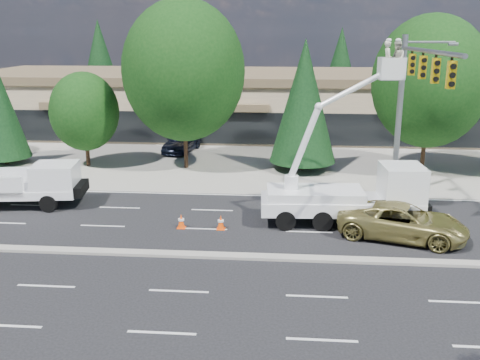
# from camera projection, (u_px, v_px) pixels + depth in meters

# --- Properties ---
(ground) EXTENTS (140.00, 140.00, 0.00)m
(ground) POSITION_uv_depth(u_px,v_px,m) (193.00, 256.00, 22.55)
(ground) COLOR black
(ground) RESTS_ON ground
(concrete_apron) EXTENTS (140.00, 22.00, 0.01)m
(concrete_apron) POSITION_uv_depth(u_px,v_px,m) (236.00, 153.00, 41.75)
(concrete_apron) COLOR #9B988D
(concrete_apron) RESTS_ON ground
(road_median) EXTENTS (120.00, 0.55, 0.12)m
(road_median) POSITION_uv_depth(u_px,v_px,m) (193.00, 255.00, 22.53)
(road_median) COLOR #9B988D
(road_median) RESTS_ON ground
(strip_mall) EXTENTS (50.40, 15.40, 5.50)m
(strip_mall) POSITION_uv_depth(u_px,v_px,m) (245.00, 101.00, 50.56)
(strip_mall) COLOR tan
(strip_mall) RESTS_ON ground
(tree_front_b) EXTENTS (3.56, 3.56, 7.02)m
(tree_front_b) POSITION_uv_depth(u_px,v_px,m) (1.00, 111.00, 37.20)
(tree_front_b) COLOR #332114
(tree_front_b) RESTS_ON ground
(tree_front_c) EXTENTS (4.72, 4.72, 6.55)m
(tree_front_c) POSITION_uv_depth(u_px,v_px,m) (84.00, 112.00, 36.71)
(tree_front_c) COLOR #332114
(tree_front_c) RESTS_ON ground
(tree_front_d) EXTENTS (8.16, 8.16, 11.32)m
(tree_front_d) POSITION_uv_depth(u_px,v_px,m) (184.00, 71.00, 35.41)
(tree_front_d) COLOR #332114
(tree_front_d) RESTS_ON ground
(tree_front_e) EXTENTS (4.44, 4.44, 8.76)m
(tree_front_e) POSITION_uv_depth(u_px,v_px,m) (304.00, 101.00, 35.29)
(tree_front_e) COLOR #332114
(tree_front_e) RESTS_ON ground
(tree_front_f) EXTENTS (7.42, 7.42, 10.30)m
(tree_front_f) POSITION_uv_depth(u_px,v_px,m) (430.00, 82.00, 34.30)
(tree_front_f) COLOR #332114
(tree_front_f) RESTS_ON ground
(tree_back_a) EXTENTS (5.34, 5.34, 10.53)m
(tree_back_a) POSITION_uv_depth(u_px,v_px,m) (100.00, 62.00, 62.77)
(tree_back_a) COLOR #332114
(tree_back_a) RESTS_ON ground
(tree_back_b) EXTENTS (5.45, 5.45, 10.75)m
(tree_back_b) POSITION_uv_depth(u_px,v_px,m) (218.00, 62.00, 61.64)
(tree_back_b) COLOR #332114
(tree_back_b) RESTS_ON ground
(tree_back_c) EXTENTS (4.89, 4.89, 9.65)m
(tree_back_c) POSITION_uv_depth(u_px,v_px,m) (340.00, 68.00, 60.69)
(tree_back_c) COLOR #332114
(tree_back_c) RESTS_ON ground
(tree_back_d) EXTENTS (5.27, 5.27, 10.38)m
(tree_back_d) POSITION_uv_depth(u_px,v_px,m) (449.00, 65.00, 59.64)
(tree_back_d) COLOR #332114
(tree_back_d) RESTS_ON ground
(signal_mast) EXTENTS (2.76, 10.16, 9.00)m
(signal_mast) POSITION_uv_depth(u_px,v_px,m) (411.00, 95.00, 26.89)
(signal_mast) COLOR gray
(signal_mast) RESTS_ON ground
(utility_pickup) EXTENTS (6.35, 3.08, 2.33)m
(utility_pickup) POSITION_uv_depth(u_px,v_px,m) (29.00, 189.00, 28.72)
(utility_pickup) COLOR white
(utility_pickup) RESTS_ON ground
(bucket_truck) EXTENTS (7.86, 2.84, 8.85)m
(bucket_truck) POSITION_uv_depth(u_px,v_px,m) (355.00, 187.00, 25.89)
(bucket_truck) COLOR white
(bucket_truck) RESTS_ON ground
(traffic_cone_b) EXTENTS (0.40, 0.40, 0.70)m
(traffic_cone_b) POSITION_uv_depth(u_px,v_px,m) (181.00, 221.00, 25.69)
(traffic_cone_b) COLOR #FF4A08
(traffic_cone_b) RESTS_ON ground
(traffic_cone_c) EXTENTS (0.40, 0.40, 0.70)m
(traffic_cone_c) POSITION_uv_depth(u_px,v_px,m) (221.00, 222.00, 25.53)
(traffic_cone_c) COLOR #FF4A08
(traffic_cone_c) RESTS_ON ground
(minivan) EXTENTS (6.28, 4.24, 1.60)m
(minivan) POSITION_uv_depth(u_px,v_px,m) (403.00, 222.00, 24.30)
(minivan) COLOR #998E4A
(minivan) RESTS_ON ground
(parked_car_west) EXTENTS (2.73, 5.14, 1.67)m
(parked_car_west) POSITION_uv_depth(u_px,v_px,m) (182.00, 141.00, 41.90)
(parked_car_west) COLOR black
(parked_car_west) RESTS_ON ground
(parked_car_east) EXTENTS (2.22, 4.72, 1.50)m
(parked_car_east) POSITION_uv_depth(u_px,v_px,m) (314.00, 152.00, 38.60)
(parked_car_east) COLOR black
(parked_car_east) RESTS_ON ground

